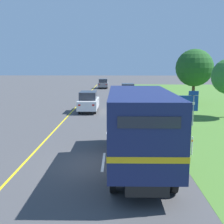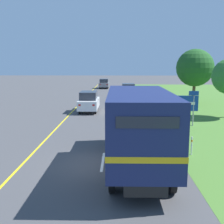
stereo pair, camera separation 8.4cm
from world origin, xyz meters
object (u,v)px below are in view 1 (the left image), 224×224
lead_car_silver_ahead (128,92)px  lead_car_grey_ahead (103,83)px  horse_trailer_truck (138,124)px  roadside_tree_mid (194,68)px  highway_sign (183,104)px  lead_car_white (88,101)px  delineator_post (192,145)px

lead_car_silver_ahead → lead_car_grey_ahead: size_ratio=1.03×
horse_trailer_truck → roadside_tree_mid: (7.98, 20.55, 2.17)m
lead_car_silver_ahead → lead_car_grey_ahead: (-3.94, 17.13, -0.12)m
highway_sign → roadside_tree_mid: (3.96, 11.96, 2.48)m
lead_car_grey_ahead → highway_sign: bearing=-77.0°
lead_car_white → lead_car_silver_ahead: (4.15, 9.18, 0.05)m
roadside_tree_mid → delineator_post: roadside_tree_mid is taller
highway_sign → delineator_post: 7.07m
horse_trailer_truck → lead_car_silver_ahead: bearing=88.8°
horse_trailer_truck → lead_car_grey_ahead: horse_trailer_truck is taller
horse_trailer_truck → lead_car_white: size_ratio=2.05×
lead_car_silver_ahead → highway_sign: 15.74m
horse_trailer_truck → lead_car_silver_ahead: horse_trailer_truck is taller
lead_car_grey_ahead → delineator_post: lead_car_grey_ahead is taller
lead_car_grey_ahead → delineator_post: 39.84m
lead_car_grey_ahead → highway_sign: highway_sign is taller
horse_trailer_truck → roadside_tree_mid: bearing=68.8°
lead_car_white → horse_trailer_truck: bearing=-76.1°
lead_car_white → lead_car_silver_ahead: bearing=65.7°
delineator_post → horse_trailer_truck: bearing=-149.5°
lead_car_white → roadside_tree_mid: bearing=26.6°
lead_car_white → lead_car_silver_ahead: lead_car_silver_ahead is taller
horse_trailer_truck → highway_sign: 9.48m
lead_car_silver_ahead → delineator_post: size_ratio=4.38×
lead_car_white → roadside_tree_mid: size_ratio=0.67×
horse_trailer_truck → delineator_post: 3.65m
lead_car_white → delineator_post: lead_car_white is taller
roadside_tree_mid → delineator_post: 19.86m
roadside_tree_mid → lead_car_silver_ahead: bearing=155.8°
roadside_tree_mid → horse_trailer_truck: bearing=-111.2°
lead_car_silver_ahead → lead_car_grey_ahead: bearing=102.9°
lead_car_white → highway_sign: highway_sign is taller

